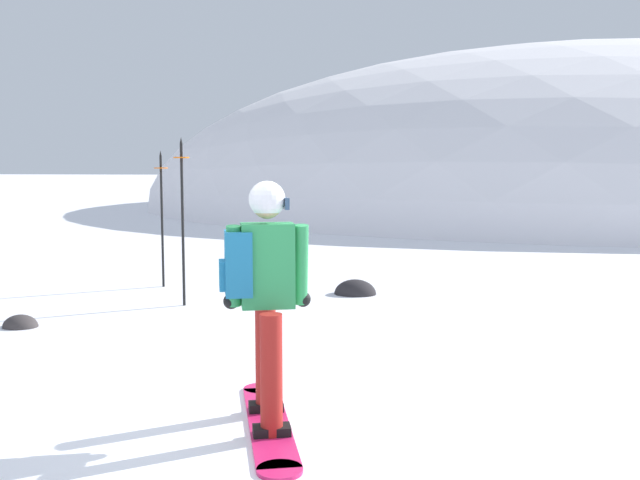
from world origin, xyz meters
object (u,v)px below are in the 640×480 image
(piste_marker_near, at_px, (182,211))
(rock_mid, at_px, (355,294))
(piste_marker_far, at_px, (162,210))
(rock_small, at_px, (279,270))
(snowboarder_main, at_px, (263,296))
(rock_dark, at_px, (20,327))

(piste_marker_near, bearing_deg, rock_mid, 30.35)
(piste_marker_far, distance_m, rock_small, 2.66)
(snowboarder_main, height_order, piste_marker_near, piste_marker_near)
(piste_marker_far, height_order, rock_dark, piste_marker_far)
(piste_marker_far, bearing_deg, snowboarder_main, -60.63)
(snowboarder_main, bearing_deg, rock_mid, 90.61)
(rock_mid, xyz_separation_m, rock_small, (-1.62, 2.10, 0.00))
(rock_small, bearing_deg, rock_mid, -52.28)
(snowboarder_main, bearing_deg, rock_dark, 144.92)
(piste_marker_near, relative_size, rock_small, 4.15)
(piste_marker_near, bearing_deg, rock_small, 81.96)
(snowboarder_main, relative_size, piste_marker_far, 0.85)
(snowboarder_main, relative_size, piste_marker_near, 0.80)
(piste_marker_far, height_order, rock_small, piste_marker_far)
(rock_mid, bearing_deg, piste_marker_near, -149.65)
(rock_dark, distance_m, rock_small, 5.19)
(rock_small, bearing_deg, rock_dark, -110.71)
(rock_dark, bearing_deg, snowboarder_main, -35.08)
(snowboarder_main, xyz_separation_m, piste_marker_near, (-2.15, 4.00, 0.32))
(piste_marker_far, distance_m, rock_dark, 3.13)
(rock_dark, relative_size, rock_small, 0.76)
(piste_marker_near, distance_m, rock_dark, 2.40)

